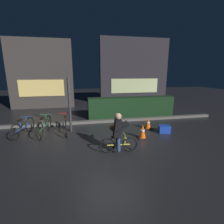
{
  "coord_description": "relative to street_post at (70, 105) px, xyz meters",
  "views": [
    {
      "loc": [
        -1.03,
        -5.53,
        2.4
      ],
      "look_at": [
        0.2,
        0.6,
        0.9
      ],
      "focal_mm": 26.28,
      "sensor_mm": 36.0,
      "label": 1
    }
  ],
  "objects": [
    {
      "name": "blue_crate",
      "position": [
        3.77,
        -0.9,
        -0.97
      ],
      "size": [
        0.5,
        0.41,
        0.3
      ],
      "primitive_type": "cube",
      "rotation": [
        0.0,
        0.0,
        -0.21
      ],
      "color": "#193DB7",
      "rests_on": "ground"
    },
    {
      "name": "hedge_row",
      "position": [
        3.24,
        1.9,
        -0.57
      ],
      "size": [
        4.8,
        0.7,
        1.09
      ],
      "primitive_type": "cube",
      "color": "black",
      "rests_on": "ground"
    },
    {
      "name": "cyclist",
      "position": [
        1.5,
        -2.17,
        -0.49
      ],
      "size": [
        1.19,
        0.55,
        1.25
      ],
      "rotation": [
        0.0,
        0.0,
        -0.08
      ],
      "color": "black",
      "rests_on": "ground"
    },
    {
      "name": "ground_plane",
      "position": [
        1.44,
        -1.2,
        -1.12
      ],
      "size": [
        40.0,
        40.0,
        0.0
      ],
      "primitive_type": "plane",
      "color": "black"
    },
    {
      "name": "storefront_left",
      "position": [
        -2.05,
        5.3,
        1.16
      ],
      "size": [
        4.14,
        0.54,
        4.57
      ],
      "color": "#383330",
      "rests_on": "ground"
    },
    {
      "name": "traffic_cone_near",
      "position": [
        2.66,
        -1.3,
        -0.85
      ],
      "size": [
        0.36,
        0.36,
        0.55
      ],
      "color": "black",
      "rests_on": "ground"
    },
    {
      "name": "street_post",
      "position": [
        0.0,
        0.0,
        0.0
      ],
      "size": [
        0.1,
        0.1,
        2.23
      ],
      "primitive_type": "cylinder",
      "color": "#2D2D33",
      "rests_on": "ground"
    },
    {
      "name": "storefront_right",
      "position": [
        4.75,
        6.0,
        1.37
      ],
      "size": [
        5.42,
        0.54,
        5.0
      ],
      "color": "#262328",
      "rests_on": "ground"
    },
    {
      "name": "parked_bike_center_left",
      "position": [
        -0.19,
        -0.12,
        -0.76
      ],
      "size": [
        0.46,
        1.68,
        0.78
      ],
      "rotation": [
        0.0,
        0.0,
        1.66
      ],
      "color": "black",
      "rests_on": "ground"
    },
    {
      "name": "sidewalk_curb",
      "position": [
        1.44,
        1.0,
        -1.06
      ],
      "size": [
        12.0,
        0.24,
        0.12
      ],
      "primitive_type": "cube",
      "color": "#56544F",
      "rests_on": "ground"
    },
    {
      "name": "parked_bike_left_mid",
      "position": [
        -1.0,
        -0.2,
        -0.77
      ],
      "size": [
        0.46,
        1.67,
        0.77
      ],
      "rotation": [
        0.0,
        0.0,
        1.44
      ],
      "color": "black",
      "rests_on": "ground"
    },
    {
      "name": "traffic_cone_far",
      "position": [
        3.3,
        -0.33,
        -0.87
      ],
      "size": [
        0.36,
        0.36,
        0.51
      ],
      "color": "black",
      "rests_on": "ground"
    },
    {
      "name": "parked_bike_leftmost",
      "position": [
        -1.81,
        -0.08,
        -0.8
      ],
      "size": [
        0.53,
        1.47,
        0.7
      ],
      "rotation": [
        0.0,
        0.0,
        1.29
      ],
      "color": "black",
      "rests_on": "ground"
    }
  ]
}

